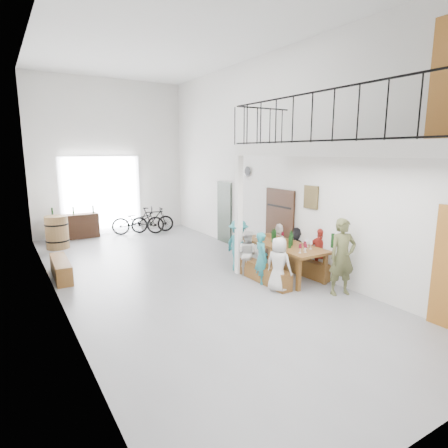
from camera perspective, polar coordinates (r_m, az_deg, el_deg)
floor at (r=9.14m, az=-6.27°, el=-8.02°), size 12.00×12.00×0.00m
room_walls at (r=8.66m, az=-6.77°, el=14.81°), size 12.00×12.00×12.00m
gateway_portal at (r=14.24m, az=-18.17°, el=4.11°), size 2.80×0.08×2.80m
right_wall_decor at (r=8.79m, az=15.11°, el=2.61°), size 0.07×8.28×5.07m
balcony at (r=7.33m, az=18.86°, el=10.40°), size 1.52×5.62×4.00m
tasting_table at (r=9.12m, az=9.02°, el=-3.49°), size 0.95×2.31×0.79m
bench_inner at (r=8.78m, az=5.85°, el=-7.39°), size 0.30×1.78×0.41m
bench_wall at (r=9.48m, az=11.28°, el=-6.16°), size 0.35×1.79×0.41m
tableware at (r=8.93m, az=9.94°, el=-2.36°), size 0.60×1.79×0.35m
side_bench at (r=9.77m, az=-23.60°, el=-6.26°), size 0.40×1.59×0.44m
oak_barrel at (r=12.69m, az=-24.10°, el=-1.16°), size 0.69×0.69×1.02m
serving_counter at (r=13.90m, az=-21.84°, el=-0.37°), size 1.61×0.45×0.85m
counter_bottles at (r=13.80m, az=-22.00°, el=1.92°), size 1.36×0.13×0.28m
guest_left_a at (r=8.12m, az=8.34°, el=-6.11°), size 0.57×0.68×1.19m
guest_left_b at (r=8.56m, az=5.72°, el=-5.15°), size 0.38×0.49×1.19m
guest_left_c at (r=9.10m, az=3.57°, el=-4.44°), size 0.59×0.65×1.10m
guest_left_d at (r=9.36m, az=2.21°, el=-3.29°), size 0.55×0.89×1.32m
guest_right_a at (r=9.17m, az=14.34°, el=-4.31°), size 0.56×0.76×1.20m
guest_right_b at (r=9.72m, az=11.12°, el=-3.60°), size 0.62×1.08×1.11m
guest_right_c at (r=10.10m, az=8.59°, el=-2.97°), size 0.41×0.57×1.10m
host_standing at (r=8.18m, az=17.59°, el=-4.81°), size 0.68×0.54×1.62m
potted_plant at (r=10.88m, az=3.76°, el=-3.75°), size 0.41×0.37×0.41m
bicycle_near at (r=13.93m, az=-12.95°, el=0.45°), size 1.98×1.21×0.98m
bicycle_far at (r=14.14m, az=-10.85°, el=0.62°), size 1.64×0.76×0.95m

